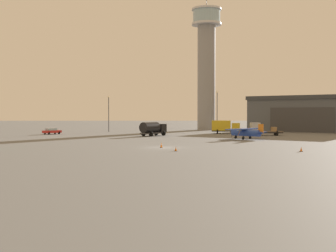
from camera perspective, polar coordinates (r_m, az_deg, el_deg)
ground_plane at (r=60.70m, az=-0.72°, el=-2.83°), size 400.00×400.00×0.00m
control_tower at (r=123.84m, az=5.03°, el=8.46°), size 8.25×8.25×37.84m
hangar at (r=121.87m, az=18.50°, el=1.55°), size 36.24×34.28×9.17m
airplane_blue at (r=80.66m, az=10.17°, el=-0.78°), size 7.94×7.64×2.84m
truck_fuel_tanker_black at (r=90.81m, az=-2.01°, el=-0.29°), size 5.67×6.48×2.90m
truck_flatbed_silver at (r=94.70m, az=12.02°, el=-0.42°), size 6.76×3.25×2.74m
truck_box_yellow at (r=101.58m, az=7.43°, el=-0.05°), size 6.64×3.75×3.01m
car_red at (r=101.22m, az=-14.92°, el=-0.63°), size 3.99×4.16×1.37m
light_post_west at (r=115.32m, az=6.42°, el=2.36°), size 0.44×0.44×10.43m
light_post_east at (r=111.63m, az=-7.74°, el=2.00°), size 0.44×0.44×9.02m
traffic_cone_near_left at (r=60.73m, az=-0.88°, el=-2.50°), size 0.36×0.36×0.71m
traffic_cone_near_right at (r=56.97m, az=16.98°, el=-2.92°), size 0.36×0.36×0.59m
traffic_cone_mid_apron at (r=55.26m, az=1.03°, el=-2.99°), size 0.36×0.36×0.57m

